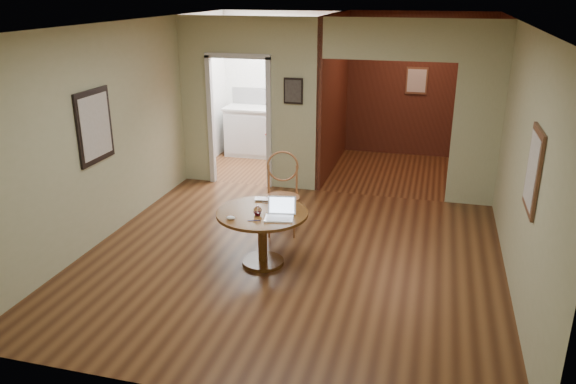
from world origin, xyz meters
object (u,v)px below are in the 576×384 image
(dining_table, at_px, (262,225))
(open_laptop, at_px, (280,212))
(closed_laptop, at_px, (267,201))
(chair, at_px, (282,188))

(dining_table, distance_m, open_laptop, 0.35)
(dining_table, xyz_separation_m, open_laptop, (0.25, -0.09, 0.23))
(dining_table, bearing_deg, closed_laptop, 97.90)
(open_laptop, bearing_deg, closed_laptop, 113.76)
(chair, height_order, closed_laptop, chair)
(dining_table, bearing_deg, chair, 91.90)
(chair, xyz_separation_m, open_laptop, (0.28, -1.09, 0.12))
(chair, bearing_deg, dining_table, -100.67)
(closed_laptop, bearing_deg, open_laptop, -66.45)
(dining_table, xyz_separation_m, chair, (-0.03, 0.99, 0.11))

